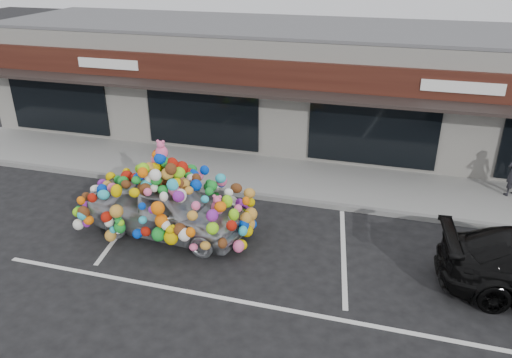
# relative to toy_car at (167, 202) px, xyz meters

# --- Properties ---
(ground) EXTENTS (90.00, 90.00, 0.00)m
(ground) POSITION_rel_toy_car_xyz_m (1.85, 0.06, -0.90)
(ground) COLOR black
(ground) RESTS_ON ground
(shop_building) EXTENTS (24.00, 7.20, 4.31)m
(shop_building) POSITION_rel_toy_car_xyz_m (1.85, 8.50, 1.27)
(shop_building) COLOR white
(shop_building) RESTS_ON ground
(sidewalk) EXTENTS (26.00, 3.00, 0.15)m
(sidewalk) POSITION_rel_toy_car_xyz_m (1.85, 4.06, -0.82)
(sidewalk) COLOR gray
(sidewalk) RESTS_ON ground
(kerb) EXTENTS (26.00, 0.18, 0.16)m
(kerb) POSITION_rel_toy_car_xyz_m (1.85, 2.56, -0.82)
(kerb) COLOR slate
(kerb) RESTS_ON ground
(parking_stripe_left) EXTENTS (0.73, 4.37, 0.01)m
(parking_stripe_left) POSITION_rel_toy_car_xyz_m (-1.35, 0.26, -0.89)
(parking_stripe_left) COLOR silver
(parking_stripe_left) RESTS_ON ground
(parking_stripe_mid) EXTENTS (0.73, 4.37, 0.01)m
(parking_stripe_mid) POSITION_rel_toy_car_xyz_m (4.65, 0.26, -0.89)
(parking_stripe_mid) COLOR silver
(parking_stripe_mid) RESTS_ON ground
(lane_line) EXTENTS (14.00, 0.12, 0.01)m
(lane_line) POSITION_rel_toy_car_xyz_m (3.85, -2.24, -0.89)
(lane_line) COLOR silver
(lane_line) RESTS_ON ground
(toy_car) EXTENTS (3.09, 4.70, 2.65)m
(toy_car) POSITION_rel_toy_car_xyz_m (0.00, 0.00, 0.00)
(toy_car) COLOR gray
(toy_car) RESTS_ON ground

